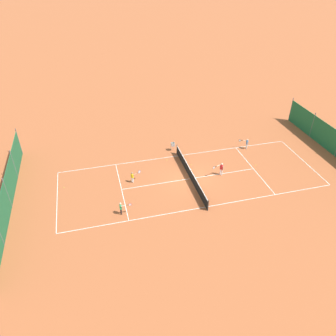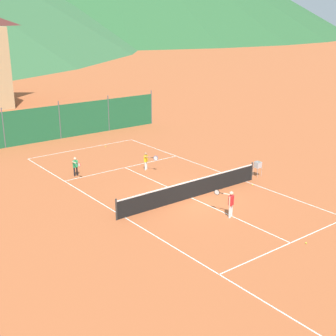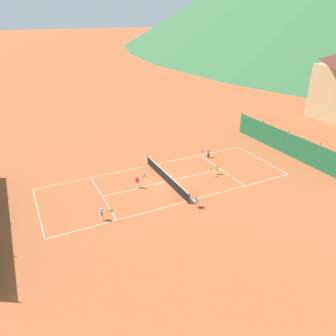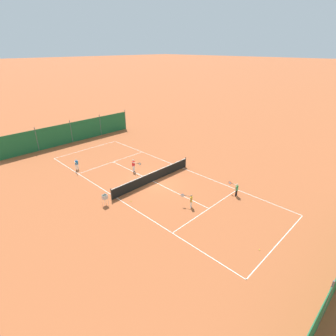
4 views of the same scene
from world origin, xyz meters
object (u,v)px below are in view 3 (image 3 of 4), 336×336
(ball_hopper, at_px, (196,201))
(tennis_ball_by_net_left, at_px, (197,195))
(player_near_baseline, at_px, (103,213))
(tennis_ball_service_box, at_px, (99,200))
(tennis_ball_alley_left, at_px, (169,193))
(tennis_ball_alley_right, at_px, (267,165))
(player_far_service, at_px, (216,169))
(tennis_ball_mid_court, at_px, (179,202))
(player_far_baseline, at_px, (137,181))
(tennis_net, at_px, (166,177))
(player_near_service, at_px, (208,152))

(ball_hopper, bearing_deg, tennis_ball_by_net_left, 147.68)
(player_near_baseline, bearing_deg, tennis_ball_by_net_left, 90.59)
(ball_hopper, bearing_deg, tennis_ball_service_box, -124.38)
(tennis_ball_alley_left, relative_size, ball_hopper, 0.07)
(player_near_baseline, xyz_separation_m, tennis_ball_by_net_left, (-0.09, 8.69, -0.64))
(player_near_baseline, xyz_separation_m, ball_hopper, (1.62, 7.61, -0.02))
(player_near_baseline, relative_size, tennis_ball_alley_right, 17.43)
(tennis_ball_alley_right, bearing_deg, player_far_service, -96.33)
(tennis_ball_alley_right, xyz_separation_m, ball_hopper, (3.78, -11.09, 0.62))
(player_near_baseline, xyz_separation_m, tennis_ball_mid_court, (0.24, 6.69, -0.64))
(player_near_baseline, xyz_separation_m, tennis_ball_service_box, (-3.23, 0.52, -0.64))
(player_far_service, distance_m, tennis_ball_mid_court, 6.67)
(tennis_ball_by_net_left, bearing_deg, player_far_service, 125.31)
(tennis_ball_mid_court, bearing_deg, player_far_service, 117.67)
(player_far_baseline, relative_size, tennis_ball_by_net_left, 19.53)
(player_far_baseline, xyz_separation_m, tennis_ball_service_box, (0.57, -3.91, -0.72))
(tennis_ball_alley_left, xyz_separation_m, ball_hopper, (3.09, 1.03, 0.62))
(player_far_service, xyz_separation_m, tennis_ball_mid_court, (3.08, -5.88, -0.61))
(tennis_ball_service_box, bearing_deg, tennis_ball_by_net_left, 69.00)
(tennis_ball_mid_court, distance_m, tennis_ball_service_box, 7.08)
(tennis_ball_mid_court, relative_size, tennis_ball_alley_right, 1.00)
(player_far_baseline, relative_size, tennis_ball_mid_court, 19.53)
(player_far_service, height_order, player_near_baseline, player_near_baseline)
(tennis_ball_alley_right, height_order, tennis_ball_service_box, same)
(tennis_net, bearing_deg, tennis_ball_alley_right, 82.40)
(tennis_ball_mid_court, bearing_deg, tennis_ball_by_net_left, 99.43)
(tennis_ball_mid_court, distance_m, tennis_ball_alley_right, 12.24)
(player_far_baseline, height_order, tennis_ball_alley_left, player_far_baseline)
(tennis_net, xyz_separation_m, player_near_service, (-3.14, 6.81, 0.17))
(ball_hopper, bearing_deg, tennis_net, -177.37)
(player_far_baseline, bearing_deg, tennis_net, 87.57)
(player_near_service, bearing_deg, tennis_net, -65.21)
(tennis_ball_alley_left, distance_m, tennis_ball_by_net_left, 2.52)
(tennis_net, xyz_separation_m, player_far_service, (0.83, 5.21, 0.14))
(player_far_baseline, xyz_separation_m, tennis_ball_mid_court, (4.04, 2.26, -0.72))
(player_near_baseline, bearing_deg, tennis_ball_service_box, 170.78)
(player_far_service, height_order, ball_hopper, player_far_service)
(tennis_ball_alley_right, relative_size, tennis_ball_service_box, 1.00)
(tennis_ball_alley_right, bearing_deg, player_near_service, -135.78)
(player_near_service, xyz_separation_m, tennis_ball_alley_right, (4.66, 4.53, -0.63))
(tennis_ball_alley_right, bearing_deg, tennis_ball_service_box, -93.35)
(tennis_ball_alley_left, bearing_deg, player_near_baseline, -77.40)
(player_far_baseline, distance_m, player_near_baseline, 5.84)
(player_near_service, distance_m, tennis_ball_by_net_left, 8.70)
(player_near_service, distance_m, player_near_baseline, 15.73)
(tennis_net, height_order, ball_hopper, tennis_net)
(player_far_baseline, bearing_deg, tennis_ball_mid_court, 29.21)
(player_far_service, height_order, tennis_ball_service_box, player_far_service)
(player_far_service, relative_size, tennis_ball_service_box, 16.57)
(tennis_ball_alley_left, distance_m, tennis_ball_service_box, 6.31)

